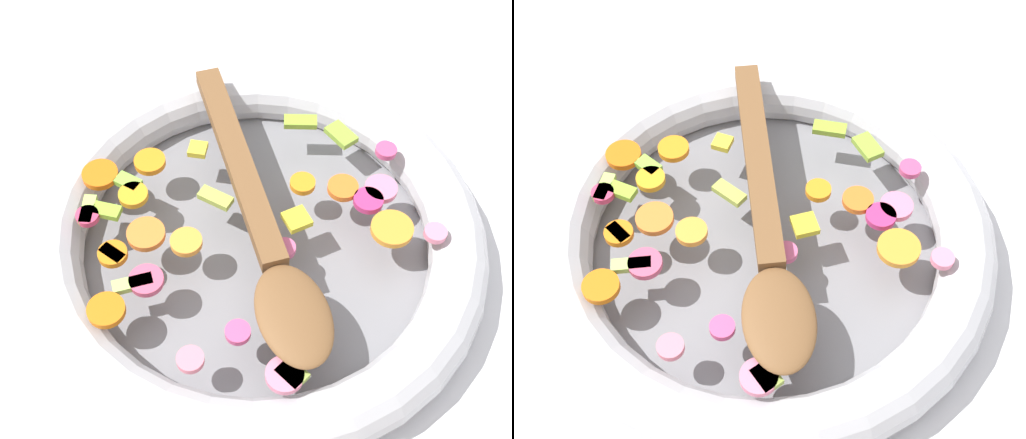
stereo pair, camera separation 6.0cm
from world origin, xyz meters
The scene contains 4 objects.
ground_plane centered at (0.00, 0.00, 0.00)m, with size 4.00×4.00×0.00m, color silver.
skillet centered at (0.00, 0.00, 0.02)m, with size 0.40×0.40×0.05m.
chopped_vegetables centered at (0.00, 0.02, 0.05)m, with size 0.27×0.30×0.01m.
wooden_spoon centered at (-0.02, 0.00, 0.06)m, with size 0.32×0.07×0.01m.
Camera 1 is at (-0.34, 0.06, 0.54)m, focal length 50.00 mm.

